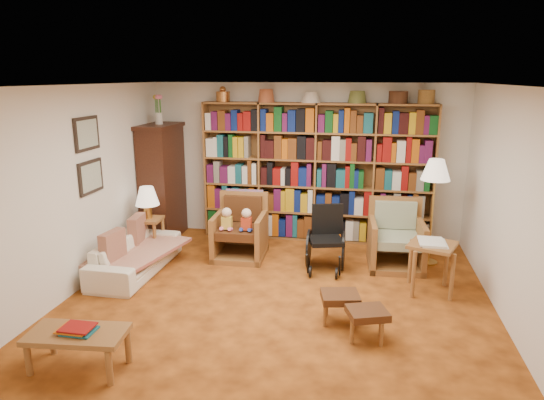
% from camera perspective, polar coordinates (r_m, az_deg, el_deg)
% --- Properties ---
extents(floor, '(5.00, 5.00, 0.00)m').
position_cam_1_polar(floor, '(5.90, 0.66, -11.72)').
color(floor, '#BE611D').
rests_on(floor, ground).
extents(ceiling, '(5.00, 5.00, 0.00)m').
position_cam_1_polar(ceiling, '(5.30, 0.73, 13.33)').
color(ceiling, white).
rests_on(ceiling, wall_back).
extents(wall_back, '(5.00, 0.00, 5.00)m').
position_cam_1_polar(wall_back, '(7.89, 3.86, 4.53)').
color(wall_back, silver).
rests_on(wall_back, floor).
extents(wall_front, '(5.00, 0.00, 5.00)m').
position_cam_1_polar(wall_front, '(3.17, -7.33, -10.91)').
color(wall_front, silver).
rests_on(wall_front, floor).
extents(wall_left, '(0.00, 5.00, 5.00)m').
position_cam_1_polar(wall_left, '(6.38, -22.00, 1.14)').
color(wall_left, silver).
rests_on(wall_left, floor).
extents(wall_right, '(0.00, 5.00, 5.00)m').
position_cam_1_polar(wall_right, '(5.62, 26.68, -1.06)').
color(wall_right, silver).
rests_on(wall_right, floor).
extents(bookshelf, '(3.60, 0.30, 2.42)m').
position_cam_1_polar(bookshelf, '(7.72, 5.17, 3.68)').
color(bookshelf, brown).
rests_on(bookshelf, floor).
extents(curio_cabinet, '(0.50, 0.95, 2.40)m').
position_cam_1_polar(curio_cabinet, '(8.06, -12.77, 2.26)').
color(curio_cabinet, '#3D1E10').
rests_on(curio_cabinet, floor).
extents(framed_pictures, '(0.03, 0.52, 0.97)m').
position_cam_1_polar(framed_pictures, '(6.55, -20.75, 4.92)').
color(framed_pictures, black).
rests_on(framed_pictures, wall_left).
extents(sofa, '(1.67, 0.67, 0.49)m').
position_cam_1_polar(sofa, '(6.87, -15.73, -6.21)').
color(sofa, silver).
rests_on(sofa, floor).
extents(sofa_throw, '(1.05, 1.58, 0.04)m').
position_cam_1_polar(sofa_throw, '(6.83, -15.39, -5.80)').
color(sofa_throw, beige).
rests_on(sofa_throw, sofa).
extents(cushion_left, '(0.18, 0.43, 0.42)m').
position_cam_1_polar(cushion_left, '(7.16, -15.55, -3.61)').
color(cushion_left, maroon).
rests_on(cushion_left, sofa).
extents(cushion_right, '(0.18, 0.42, 0.41)m').
position_cam_1_polar(cushion_right, '(6.57, -18.21, -5.43)').
color(cushion_right, maroon).
rests_on(cushion_right, sofa).
extents(side_table_lamp, '(0.40, 0.40, 0.56)m').
position_cam_1_polar(side_table_lamp, '(7.43, -14.26, -3.23)').
color(side_table_lamp, brown).
rests_on(side_table_lamp, floor).
extents(table_lamp, '(0.35, 0.35, 0.48)m').
position_cam_1_polar(table_lamp, '(7.30, -14.49, 0.33)').
color(table_lamp, gold).
rests_on(table_lamp, side_table_lamp).
extents(armchair_leather, '(0.76, 0.81, 0.94)m').
position_cam_1_polar(armchair_leather, '(7.20, -3.63, -3.57)').
color(armchair_leather, brown).
rests_on(armchair_leather, floor).
extents(armchair_sage, '(0.79, 0.82, 0.93)m').
position_cam_1_polar(armchair_sage, '(7.05, 14.35, -4.64)').
color(armchair_sage, brown).
rests_on(armchair_sage, floor).
extents(wheelchair, '(0.53, 0.71, 0.89)m').
position_cam_1_polar(wheelchair, '(6.72, 6.38, -4.74)').
color(wheelchair, black).
rests_on(wheelchair, floor).
extents(floor_lamp, '(0.40, 0.40, 1.50)m').
position_cam_1_polar(floor_lamp, '(6.99, 18.69, 2.91)').
color(floor_lamp, gold).
rests_on(floor_lamp, floor).
extents(side_table_papers, '(0.67, 0.67, 0.66)m').
position_cam_1_polar(side_table_papers, '(6.24, 18.30, -5.80)').
color(side_table_papers, brown).
rests_on(side_table_papers, floor).
extents(footstool_a, '(0.46, 0.41, 0.34)m').
position_cam_1_polar(footstool_a, '(5.36, 8.01, -11.44)').
color(footstool_a, '#4A2C13').
rests_on(footstool_a, floor).
extents(footstool_b, '(0.47, 0.44, 0.33)m').
position_cam_1_polar(footstool_b, '(5.09, 11.15, -13.13)').
color(footstool_b, '#4A2C13').
rests_on(footstool_b, floor).
extents(coffee_table, '(0.91, 0.52, 0.43)m').
position_cam_1_polar(coffee_table, '(4.86, -21.92, -14.70)').
color(coffee_table, brown).
rests_on(coffee_table, floor).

